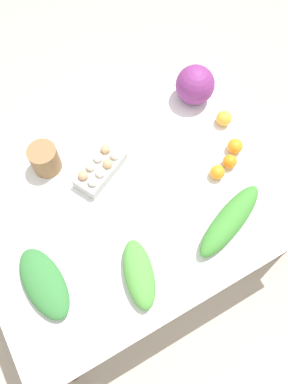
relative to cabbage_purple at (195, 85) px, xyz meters
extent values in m
plane|color=#B2A899|center=(0.47, 0.34, -0.82)|extent=(8.00, 8.00, 0.00)
cube|color=silver|center=(0.47, 0.34, -0.11)|extent=(1.49, 1.03, 0.03)
cylinder|color=brown|center=(-0.21, -0.11, -0.47)|extent=(0.06, 0.06, 0.69)
cylinder|color=brown|center=(1.16, 0.80, -0.47)|extent=(0.06, 0.06, 0.69)
sphere|color=#7A2D75|center=(0.00, 0.00, 0.00)|extent=(0.19, 0.19, 0.19)
cube|color=#B7B7B2|center=(0.59, 0.15, -0.06)|extent=(0.28, 0.22, 0.06)
sphere|color=tan|center=(0.53, 0.10, -0.02)|extent=(0.04, 0.04, 0.04)
sphere|color=white|center=(0.58, 0.12, -0.02)|extent=(0.04, 0.04, 0.04)
sphere|color=white|center=(0.63, 0.14, -0.02)|extent=(0.04, 0.04, 0.04)
sphere|color=tan|center=(0.67, 0.17, -0.02)|extent=(0.04, 0.04, 0.04)
sphere|color=white|center=(0.51, 0.14, -0.02)|extent=(0.04, 0.04, 0.04)
sphere|color=tan|center=(0.56, 0.17, -0.02)|extent=(0.04, 0.04, 0.04)
sphere|color=white|center=(0.60, 0.19, -0.02)|extent=(0.04, 0.04, 0.04)
sphere|color=white|center=(0.65, 0.21, -0.02)|extent=(0.04, 0.04, 0.04)
cylinder|color=olive|center=(0.79, 0.01, -0.03)|extent=(0.13, 0.13, 0.14)
ellipsoid|color=#337538|center=(1.01, 0.50, -0.06)|extent=(0.17, 0.33, 0.07)
ellipsoid|color=#4C933D|center=(0.67, 0.65, -0.05)|extent=(0.19, 0.30, 0.08)
ellipsoid|color=#3D8433|center=(0.23, 0.64, -0.05)|extent=(0.41, 0.25, 0.09)
sphere|color=orange|center=(0.14, 0.42, -0.06)|extent=(0.07, 0.07, 0.07)
sphere|color=orange|center=(0.00, 0.35, -0.06)|extent=(0.07, 0.07, 0.07)
sphere|color=#F9A833|center=(-0.04, 0.20, -0.06)|extent=(0.07, 0.07, 0.07)
sphere|color=orange|center=(0.07, 0.40, -0.06)|extent=(0.07, 0.07, 0.07)
camera|label=1|loc=(0.81, 0.94, 1.41)|focal=35.00mm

